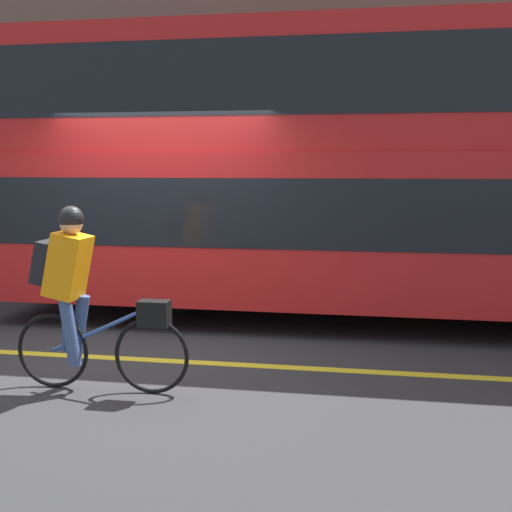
# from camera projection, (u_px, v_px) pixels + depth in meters

# --- Properties ---
(ground_plane) EXTENTS (80.00, 80.00, 0.00)m
(ground_plane) POSITION_uv_depth(u_px,v_px,m) (133.00, 356.00, 7.20)
(ground_plane) COLOR #2D2D30
(road_center_line) EXTENTS (50.00, 0.14, 0.01)m
(road_center_line) POSITION_uv_depth(u_px,v_px,m) (129.00, 359.00, 7.09)
(road_center_line) COLOR yellow
(road_center_line) RESTS_ON ground_plane
(sidewalk_curb) EXTENTS (60.00, 2.34, 0.16)m
(sidewalk_curb) POSITION_uv_depth(u_px,v_px,m) (245.00, 270.00, 12.56)
(sidewalk_curb) COLOR #A8A399
(sidewalk_curb) RESTS_ON ground_plane
(building_facade) EXTENTS (60.00, 0.30, 7.99)m
(building_facade) POSITION_uv_depth(u_px,v_px,m) (259.00, 53.00, 13.34)
(building_facade) COLOR brown
(building_facade) RESTS_ON ground_plane
(bus) EXTENTS (10.93, 2.62, 3.51)m
(bus) POSITION_uv_depth(u_px,v_px,m) (446.00, 161.00, 8.51)
(bus) COLOR black
(bus) RESTS_ON ground_plane
(cyclist_on_bike) EXTENTS (1.55, 0.32, 1.58)m
(cyclist_on_bike) POSITION_uv_depth(u_px,v_px,m) (81.00, 291.00, 6.03)
(cyclist_on_bike) COLOR black
(cyclist_on_bike) RESTS_ON ground_plane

